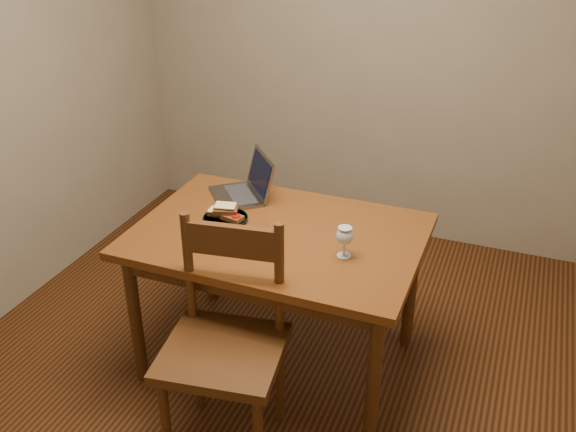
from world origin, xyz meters
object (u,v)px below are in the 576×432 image
(table, at_px, (278,248))
(plate, at_px, (225,219))
(chair, at_px, (224,336))
(milk_glass, at_px, (344,242))
(laptop, at_px, (247,185))

(table, height_order, plate, plate)
(chair, xyz_separation_m, milk_glass, (0.35, 0.46, 0.26))
(chair, xyz_separation_m, plate, (-0.26, 0.56, 0.20))
(plate, bearing_deg, laptop, 92.84)
(table, xyz_separation_m, plate, (-0.27, 0.01, 0.09))
(plate, relative_size, milk_glass, 1.51)
(plate, bearing_deg, chair, -64.94)
(table, height_order, laptop, laptop)
(laptop, bearing_deg, chair, -22.79)
(table, xyz_separation_m, milk_glass, (0.34, -0.09, 0.16))
(table, distance_m, laptop, 0.43)
(chair, bearing_deg, plate, 106.57)
(table, distance_m, chair, 0.56)
(table, relative_size, chair, 2.43)
(table, height_order, chair, chair)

